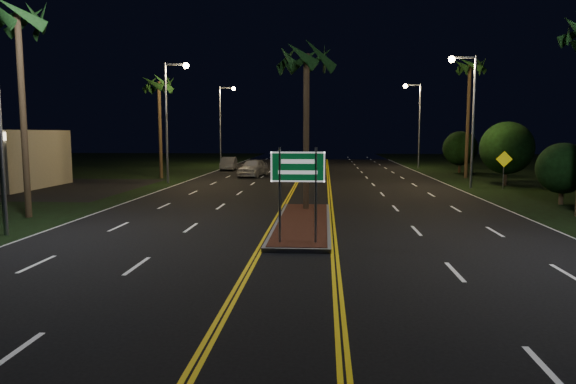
# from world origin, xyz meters

# --- Properties ---
(ground) EXTENTS (120.00, 120.00, 0.00)m
(ground) POSITION_xyz_m (0.00, 0.00, 0.00)
(ground) COLOR black
(ground) RESTS_ON ground
(median_island) EXTENTS (2.25, 10.25, 0.17)m
(median_island) POSITION_xyz_m (0.00, 7.00, 0.08)
(median_island) COLOR gray
(median_island) RESTS_ON ground
(highway_sign) EXTENTS (1.80, 0.08, 3.20)m
(highway_sign) POSITION_xyz_m (0.00, 2.80, 2.40)
(highway_sign) COLOR gray
(highway_sign) RESTS_ON ground
(streetlight_left_near) EXTENTS (1.91, 0.44, 9.00)m
(streetlight_left_near) POSITION_xyz_m (-10.61, 4.00, 5.66)
(streetlight_left_near) COLOR gray
(streetlight_left_near) RESTS_ON ground
(streetlight_left_mid) EXTENTS (1.91, 0.44, 9.00)m
(streetlight_left_mid) POSITION_xyz_m (-10.61, 24.00, 5.66)
(streetlight_left_mid) COLOR gray
(streetlight_left_mid) RESTS_ON ground
(streetlight_left_far) EXTENTS (1.91, 0.44, 9.00)m
(streetlight_left_far) POSITION_xyz_m (-10.61, 44.00, 5.66)
(streetlight_left_far) COLOR gray
(streetlight_left_far) RESTS_ON ground
(streetlight_right_mid) EXTENTS (1.91, 0.44, 9.00)m
(streetlight_right_mid) POSITION_xyz_m (10.61, 22.00, 5.66)
(streetlight_right_mid) COLOR gray
(streetlight_right_mid) RESTS_ON ground
(streetlight_right_far) EXTENTS (1.91, 0.44, 9.00)m
(streetlight_right_far) POSITION_xyz_m (10.61, 42.00, 5.66)
(streetlight_right_far) COLOR gray
(streetlight_right_far) RESTS_ON ground
(palm_median) EXTENTS (2.40, 2.40, 8.30)m
(palm_median) POSITION_xyz_m (0.00, 10.50, 7.28)
(palm_median) COLOR #382819
(palm_median) RESTS_ON ground
(palm_left_near) EXTENTS (2.40, 2.40, 9.80)m
(palm_left_near) POSITION_xyz_m (-12.50, 8.00, 8.68)
(palm_left_near) COLOR #382819
(palm_left_near) RESTS_ON ground
(palm_left_far) EXTENTS (2.40, 2.40, 8.80)m
(palm_left_far) POSITION_xyz_m (-12.80, 28.00, 7.75)
(palm_left_far) COLOR #382819
(palm_left_far) RESTS_ON ground
(palm_right_far) EXTENTS (2.40, 2.40, 10.30)m
(palm_right_far) POSITION_xyz_m (12.80, 30.00, 9.14)
(palm_right_far) COLOR #382819
(palm_right_far) RESTS_ON ground
(shrub_near) EXTENTS (2.70, 2.70, 3.30)m
(shrub_near) POSITION_xyz_m (13.50, 14.00, 1.95)
(shrub_near) COLOR #382819
(shrub_near) RESTS_ON ground
(shrub_mid) EXTENTS (3.78, 3.78, 4.62)m
(shrub_mid) POSITION_xyz_m (14.00, 24.00, 2.73)
(shrub_mid) COLOR #382819
(shrub_mid) RESTS_ON ground
(shrub_far) EXTENTS (3.24, 3.24, 3.96)m
(shrub_far) POSITION_xyz_m (13.80, 36.00, 2.34)
(shrub_far) COLOR #382819
(shrub_far) RESTS_ON ground
(car_near) EXTENTS (3.17, 5.70, 1.80)m
(car_near) POSITION_xyz_m (-5.37, 30.50, 0.90)
(car_near) COLOR #B6B7BD
(car_near) RESTS_ON ground
(car_far) EXTENTS (2.27, 4.71, 1.53)m
(car_far) POSITION_xyz_m (-8.96, 38.09, 0.77)
(car_far) COLOR #999BA2
(car_far) RESTS_ON ground
(warning_sign) EXTENTS (1.08, 0.07, 2.58)m
(warning_sign) POSITION_xyz_m (13.00, 21.48, 1.69)
(warning_sign) COLOR gray
(warning_sign) RESTS_ON ground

